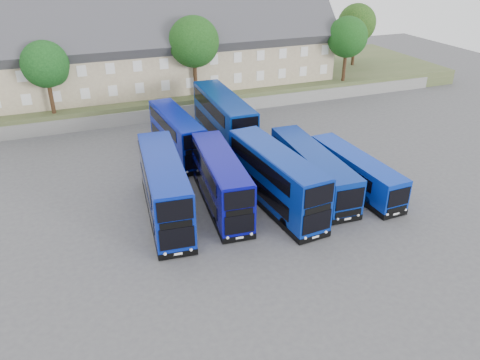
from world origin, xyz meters
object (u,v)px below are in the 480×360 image
(dd_front_mid, at_px, (221,182))
(tree_far, at_px, (357,25))
(tree_east, at_px, (348,38))
(coach_east_a, at_px, (312,170))
(tree_west, at_px, (47,66))
(tree_mid, at_px, (195,44))
(dd_front_left, at_px, (165,189))

(dd_front_mid, distance_m, tree_far, 42.51)
(dd_front_mid, relative_size, tree_east, 1.32)
(coach_east_a, relative_size, tree_far, 1.40)
(coach_east_a, bearing_deg, tree_west, 134.30)
(tree_mid, xyz_separation_m, tree_east, (20.00, -0.50, -0.68))
(tree_west, xyz_separation_m, tree_east, (36.00, 0.00, 0.34))
(coach_east_a, relative_size, tree_west, 1.59)
(coach_east_a, relative_size, tree_east, 1.49)
(dd_front_mid, height_order, tree_east, tree_east)
(dd_front_mid, height_order, tree_mid, tree_mid)
(tree_east, relative_size, tree_far, 0.94)
(tree_far, bearing_deg, coach_east_a, -128.27)
(tree_east, bearing_deg, dd_front_mid, -138.48)
(tree_west, distance_m, tree_east, 36.00)
(dd_front_left, height_order, tree_west, tree_west)
(dd_front_left, distance_m, coach_east_a, 12.42)
(tree_far, bearing_deg, tree_west, -170.54)
(dd_front_mid, xyz_separation_m, tree_west, (-11.31, 21.86, 4.99))
(tree_mid, bearing_deg, tree_west, -178.21)
(dd_front_mid, bearing_deg, tree_west, 122.53)
(tree_mid, height_order, tree_east, tree_mid)
(dd_front_left, bearing_deg, tree_east, 42.16)
(tree_west, bearing_deg, dd_front_left, -72.20)
(tree_west, xyz_separation_m, tree_far, (42.00, 7.00, 0.68))
(tree_far, bearing_deg, tree_mid, -165.96)
(dd_front_left, distance_m, tree_mid, 24.67)
(tree_west, relative_size, tree_far, 0.88)
(dd_front_mid, xyz_separation_m, tree_east, (24.69, 21.86, 5.32))
(tree_west, bearing_deg, tree_mid, 1.79)
(tree_east, height_order, tree_far, tree_far)
(dd_front_mid, bearing_deg, tree_east, 46.70)
(tree_mid, bearing_deg, coach_east_a, -81.34)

